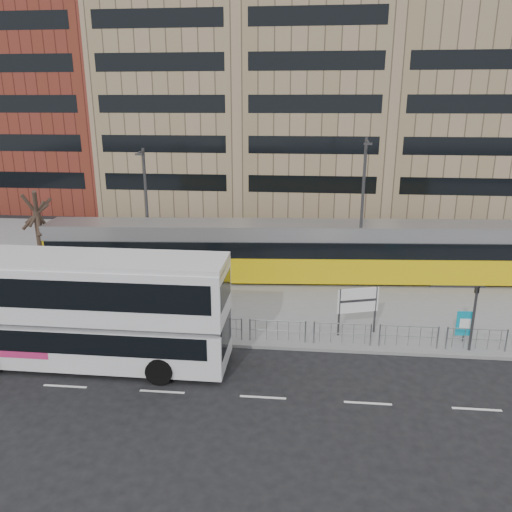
# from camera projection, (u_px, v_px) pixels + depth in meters

# --- Properties ---
(ground) EXTENTS (120.00, 120.00, 0.00)m
(ground) POSITION_uv_depth(u_px,v_px,m) (228.00, 347.00, 23.30)
(ground) COLOR black
(ground) RESTS_ON ground
(plaza) EXTENTS (64.00, 24.00, 0.15)m
(plaza) POSITION_uv_depth(u_px,v_px,m) (254.00, 265.00, 34.69)
(plaza) COLOR gray
(plaza) RESTS_ON ground
(kerb) EXTENTS (64.00, 0.25, 0.17)m
(kerb) POSITION_uv_depth(u_px,v_px,m) (228.00, 345.00, 23.33)
(kerb) COLOR gray
(kerb) RESTS_ON ground
(building_row) EXTENTS (70.40, 18.40, 31.20)m
(building_row) POSITION_uv_depth(u_px,v_px,m) (290.00, 83.00, 51.93)
(building_row) COLOR maroon
(building_row) RESTS_ON ground
(pedestrian_barrier) EXTENTS (32.07, 0.07, 1.10)m
(pedestrian_barrier) POSITION_uv_depth(u_px,v_px,m) (271.00, 325.00, 23.30)
(pedestrian_barrier) COLOR gray
(pedestrian_barrier) RESTS_ON plaza
(road_markings) EXTENTS (62.00, 0.12, 0.01)m
(road_markings) POSITION_uv_depth(u_px,v_px,m) (237.00, 396.00, 19.40)
(road_markings) COLOR white
(road_markings) RESTS_ON ground
(double_decker_bus) EXTENTS (12.18, 3.20, 4.87)m
(double_decker_bus) POSITION_uv_depth(u_px,v_px,m) (85.00, 307.00, 21.17)
(double_decker_bus) COLOR silver
(double_decker_bus) RESTS_ON ground
(tram) EXTENTS (31.01, 5.14, 3.64)m
(tram) POSITION_uv_depth(u_px,v_px,m) (294.00, 251.00, 31.38)
(tram) COLOR #DAB80B
(tram) RESTS_ON plaza
(station_sign) EXTENTS (1.98, 0.66, 2.35)m
(station_sign) POSITION_uv_depth(u_px,v_px,m) (358.00, 302.00, 23.84)
(station_sign) COLOR #2D2D30
(station_sign) RESTS_ON plaza
(ad_panel) EXTENTS (0.81, 0.11, 1.52)m
(ad_panel) POSITION_uv_depth(u_px,v_px,m) (465.00, 324.00, 23.27)
(ad_panel) COLOR #2D2D30
(ad_panel) RESTS_ON plaza
(pedestrian) EXTENTS (0.44, 0.61, 1.55)m
(pedestrian) POSITION_uv_depth(u_px,v_px,m) (213.00, 288.00, 28.03)
(pedestrian) COLOR black
(pedestrian) RESTS_ON plaza
(traffic_light_west) EXTENTS (0.21, 0.23, 3.10)m
(traffic_light_west) POSITION_uv_depth(u_px,v_px,m) (98.00, 293.00, 24.12)
(traffic_light_west) COLOR #2D2D30
(traffic_light_west) RESTS_ON plaza
(traffic_light_east) EXTENTS (0.23, 0.25, 3.10)m
(traffic_light_east) POSITION_uv_depth(u_px,v_px,m) (474.00, 310.00, 22.11)
(traffic_light_east) COLOR #2D2D30
(traffic_light_east) RESTS_ON plaza
(lamp_post_west) EXTENTS (0.45, 1.04, 8.02)m
(lamp_post_west) POSITION_uv_depth(u_px,v_px,m) (146.00, 205.00, 32.43)
(lamp_post_west) COLOR #2D2D30
(lamp_post_west) RESTS_ON plaza
(lamp_post_east) EXTENTS (0.45, 1.04, 8.91)m
(lamp_post_east) POSITION_uv_depth(u_px,v_px,m) (362.00, 208.00, 29.30)
(lamp_post_east) COLOR #2D2D30
(lamp_post_east) RESTS_ON plaza
(bare_tree) EXTENTS (4.80, 4.80, 8.04)m
(bare_tree) POSITION_uv_depth(u_px,v_px,m) (33.00, 188.00, 30.11)
(bare_tree) COLOR black
(bare_tree) RESTS_ON plaza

